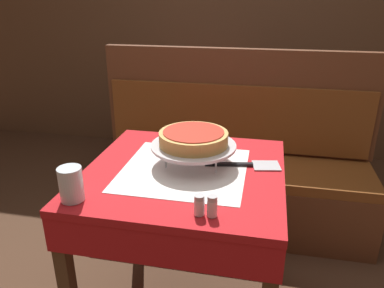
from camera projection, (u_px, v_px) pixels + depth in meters
dining_table_front at (184, 192)px, 1.55m from camera, size 0.80×0.80×0.77m
dining_table_rear at (192, 96)px, 3.01m from camera, size 0.77×0.77×0.77m
booth_bench at (231, 177)px, 2.42m from camera, size 1.73×0.50×1.11m
back_wall_panel at (237, 21)px, 3.27m from camera, size 6.00×0.04×2.40m
pizza_pan_stand at (193, 147)px, 1.53m from camera, size 0.35×0.35×0.09m
deep_dish_pizza at (193, 138)px, 1.51m from camera, size 0.28×0.28×0.06m
pizza_server at (246, 165)px, 1.54m from camera, size 0.31×0.11×0.01m
water_glass_near at (71, 184)px, 1.27m from camera, size 0.08×0.08×0.12m
salt_shaker at (199, 205)px, 1.19m from camera, size 0.03×0.03×0.07m
pepper_shaker at (212, 206)px, 1.19m from camera, size 0.03×0.03×0.07m
condiment_caddy at (181, 75)px, 3.02m from camera, size 0.15×0.15×0.18m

